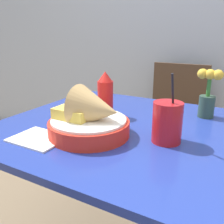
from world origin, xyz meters
TOP-DOWN VIEW (x-y plane):
  - dining_table at (0.00, 0.00)m, footprint 0.94×0.86m
  - chair_far_window at (-0.05, 0.90)m, footprint 0.40×0.40m
  - food_basket at (-0.05, -0.15)m, footprint 0.28×0.28m
  - ketchup_bottle at (-0.13, 0.07)m, footprint 0.07×0.07m
  - drink_cup at (0.19, -0.07)m, footprint 0.10×0.10m
  - flower_vase at (0.25, 0.25)m, footprint 0.10×0.06m
  - napkin at (-0.19, -0.26)m, footprint 0.18×0.14m

SIDE VIEW (x-z plane):
  - chair_far_window at x=-0.05m, z-range 0.08..0.94m
  - dining_table at x=0.00m, z-range 0.26..0.98m
  - napkin at x=-0.19m, z-range 0.73..0.73m
  - food_basket at x=-0.05m, z-range 0.70..0.88m
  - drink_cup at x=0.19m, z-range 0.68..0.91m
  - ketchup_bottle at x=-0.13m, z-range 0.72..0.91m
  - flower_vase at x=0.25m, z-range 0.72..0.93m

